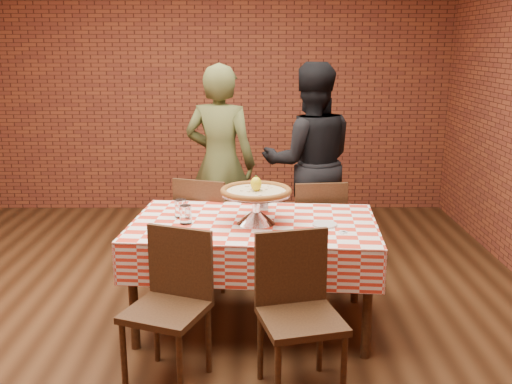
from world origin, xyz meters
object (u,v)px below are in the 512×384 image
water_glass_left (186,215)px  chair_near_left (166,312)px  chair_far_left (210,229)px  chair_far_right (315,231)px  water_glass_right (180,209)px  condiment_caddy (261,202)px  pizza (256,192)px  table (254,274)px  chair_near_right (301,319)px  pizza_stand (256,208)px  diner_olive (220,164)px  diner_black (310,163)px

water_glass_left → chair_near_left: 0.80m
chair_far_left → chair_far_right: size_ratio=1.02×
water_glass_right → condiment_caddy: size_ratio=0.89×
pizza → chair_near_left: 1.03m
table → condiment_caddy: bearing=78.3°
chair_far_right → condiment_caddy: bearing=41.4°
water_glass_left → condiment_caddy: 0.60m
table → water_glass_right: size_ratio=12.99×
chair_near_right → chair_far_right: bearing=67.5°
pizza_stand → chair_far_right: 1.01m
condiment_caddy → diner_olive: diner_olive is taller
table → chair_far_right: (0.51, 0.75, 0.07)m
pizza → chair_far_right: (0.49, 0.78, -0.53)m
water_glass_right → diner_black: size_ratio=0.07×
condiment_caddy → chair_far_right: (0.45, 0.49, -0.38)m
pizza_stand → chair_near_left: bearing=-126.1°
water_glass_left → diner_olive: (0.16, 1.38, 0.07)m
table → chair_far_right: 0.91m
pizza_stand → chair_far_left: pizza_stand is taller
pizza → water_glass_right: pizza is taller
table → pizza_stand: 0.49m
pizza_stand → chair_near_left: size_ratio=0.53×
condiment_caddy → diner_olive: (-0.36, 1.08, 0.06)m
pizza → chair_far_left: (-0.38, 0.79, -0.52)m
chair_near_right → pizza: bearing=92.8°
condiment_caddy → chair_far_left: (-0.42, 0.50, -0.37)m
table → pizza_stand: size_ratio=3.46×
water_glass_left → chair_near_right: bearing=-48.3°
chair_far_right → diner_olive: bearing=-41.9°
chair_near_right → chair_far_left: (-0.63, 1.61, 0.00)m
pizza_stand → diner_black: size_ratio=0.27×
water_glass_right → table: bearing=-11.9°
water_glass_left → chair_near_left: size_ratio=0.14×
chair_far_right → diner_black: 0.75m
chair_near_left → diner_black: 2.37m
condiment_caddy → chair_near_right: size_ratio=0.16×
pizza_stand → condiment_caddy: pizza_stand is taller
water_glass_left → diner_olive: size_ratio=0.07×
condiment_caddy → water_glass_right: bearing=-163.7°
pizza_stand → water_glass_left: (-0.48, -0.01, -0.04)m
condiment_caddy → table: bearing=-100.2°
pizza_stand → diner_black: bearing=70.4°
chair_far_left → diner_black: diner_black is taller
table → diner_black: size_ratio=0.92×
water_glass_left → diner_olive: 1.39m
condiment_caddy → pizza: bearing=-96.3°
pizza_stand → pizza: (0.00, 0.00, 0.11)m
pizza_stand → chair_near_right: 0.95m
condiment_caddy → chair_far_left: size_ratio=0.16×
water_glass_left → chair_far_right: (0.97, 0.79, -0.37)m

